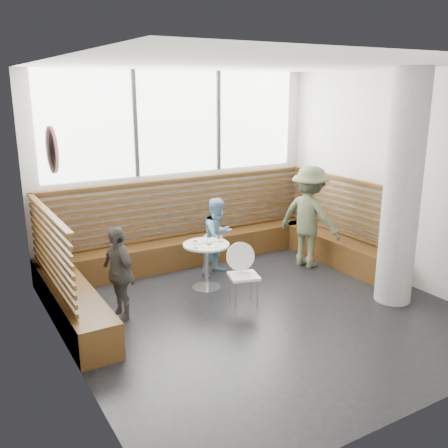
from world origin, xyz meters
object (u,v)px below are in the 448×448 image
cafe_table (206,257)px  adult_man (309,217)px  child_back (218,236)px  child_left (118,273)px  concrete_column (402,190)px  cafe_chair (241,269)px

cafe_table → adult_man: (1.96, 0.02, 0.35)m
child_back → child_left: size_ratio=1.01×
concrete_column → child_left: size_ratio=2.57×
cafe_table → child_left: 1.48m
adult_man → child_back: 1.58m
concrete_column → cafe_chair: size_ratio=3.76×
cafe_chair → child_back: child_back is taller
child_back → cafe_chair: bearing=-124.9°
child_left → child_back: bearing=101.2°
adult_man → child_back: adult_man is taller
cafe_table → adult_man: 1.99m
child_back → concrete_column: bearing=-73.9°
cafe_table → cafe_chair: bearing=-75.5°
concrete_column → child_back: 2.88m
cafe_table → adult_man: size_ratio=0.41×
concrete_column → adult_man: concrete_column is taller
cafe_table → cafe_chair: size_ratio=0.83×
cafe_table → child_back: 0.67m
adult_man → child_back: size_ratio=1.36×
cafe_chair → cafe_table: bearing=120.3°
cafe_table → child_back: size_ratio=0.56×
cafe_chair → adult_man: (1.78, 0.71, 0.36)m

